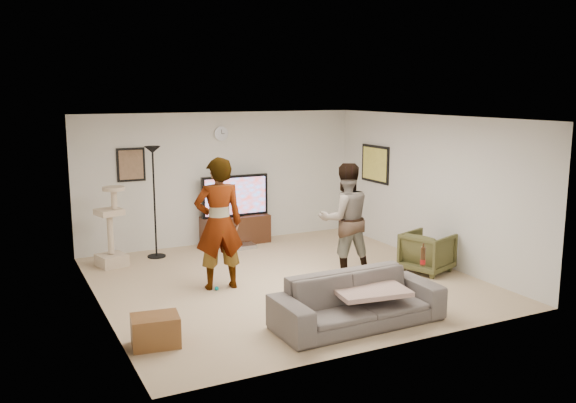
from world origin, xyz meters
name	(u,v)px	position (x,y,z in m)	size (l,w,h in m)	color
floor	(285,281)	(0.00, 0.00, -0.01)	(5.50, 5.50, 0.02)	tan
ceiling	(284,117)	(0.00, 0.00, 2.51)	(5.50, 5.50, 0.02)	silver
wall_back	(221,178)	(0.00, 2.75, 1.25)	(5.50, 0.04, 2.50)	silver
wall_front	(393,241)	(0.00, -2.75, 1.25)	(5.50, 0.04, 2.50)	silver
wall_left	(97,218)	(-2.75, 0.00, 1.25)	(0.04, 5.50, 2.50)	silver
wall_right	(429,188)	(2.75, 0.00, 1.25)	(0.04, 5.50, 2.50)	silver
wall_clock	(221,134)	(0.00, 2.72, 2.10)	(0.26, 0.26, 0.04)	white
wall_speaker	(222,172)	(0.00, 2.69, 1.38)	(0.25, 0.10, 0.10)	black
picture_back	(131,165)	(-1.70, 2.73, 1.60)	(0.42, 0.03, 0.52)	brown
picture_right	(375,164)	(2.73, 1.60, 1.50)	(0.03, 0.78, 0.62)	#D7CF52
tv_stand	(235,230)	(0.18, 2.50, 0.27)	(1.30, 0.45, 0.54)	#331B0F
console_box	(244,246)	(0.19, 2.11, 0.04)	(0.40, 0.30, 0.07)	#B8BAC5
tv	(235,196)	(0.18, 2.50, 0.93)	(1.32, 0.08, 0.78)	black
tv_screen	(236,196)	(0.18, 2.46, 0.93)	(1.21, 0.01, 0.69)	#4684DA
floor_lamp	(155,202)	(-1.43, 2.23, 0.98)	(0.32, 0.32, 1.96)	black
cat_tree	(110,226)	(-2.24, 2.01, 0.68)	(0.43, 0.43, 1.35)	#C5B096
person_left	(219,224)	(-1.02, 0.11, 0.98)	(0.71, 0.47, 1.96)	#949494
person_right	(345,219)	(1.03, -0.07, 0.89)	(0.87, 0.68, 1.78)	#38617F
sofa	(358,300)	(0.03, -2.02, 0.32)	(2.16, 0.85, 0.63)	#5A5351
throw_blanket	(369,290)	(0.20, -2.02, 0.43)	(0.90, 0.70, 0.06)	#C9A094
beer_bottle	(423,257)	(1.03, -2.02, 0.76)	(0.06, 0.06, 0.25)	#412510
armchair	(427,252)	(2.27, -0.60, 0.33)	(0.69, 0.71, 0.65)	#424122
side_table	(155,331)	(-2.40, -1.53, 0.18)	(0.54, 0.40, 0.36)	brown
toy_ball	(217,288)	(-1.10, 0.02, 0.03)	(0.06, 0.06, 0.06)	#00828D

